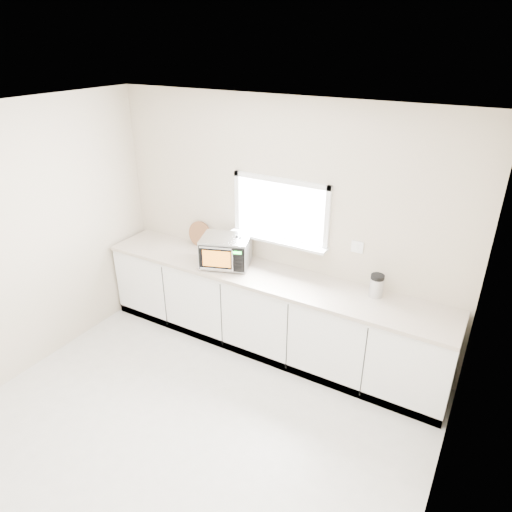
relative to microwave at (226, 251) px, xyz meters
The scene contains 8 objects.
ground 2.05m from the microwave, 73.48° to the right, with size 4.00×4.00×0.00m, color beige.
back_wall 0.65m from the microwave, 33.87° to the left, with size 4.00×0.17×2.70m.
cabinets 0.82m from the microwave, ahead, with size 3.92×0.60×0.88m, color white.
countertop 0.53m from the microwave, ahead, with size 3.92×0.64×0.04m, color beige.
microwave is the anchor object (origin of this frame).
knife_block 0.17m from the microwave, 45.39° to the left, with size 0.11×0.24×0.35m.
cutting_board 0.62m from the microwave, 153.50° to the left, with size 0.31×0.31×0.02m, color brown.
coffee_grinder 1.63m from the microwave, ahead, with size 0.17×0.17×0.23m.
Camera 1 is at (2.02, -2.04, 3.20)m, focal length 32.00 mm.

